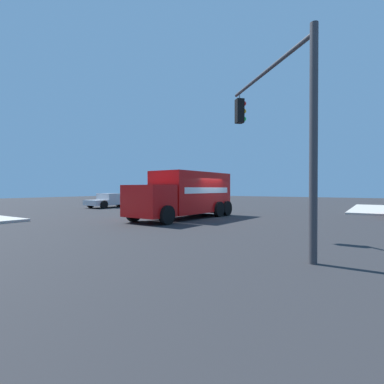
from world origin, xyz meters
The scene contains 4 objects.
ground_plane centered at (0.00, 0.00, 0.00)m, with size 100.00×100.00×0.00m, color #2B2B2D.
delivery_truck centered at (0.81, 1.09, 1.50)m, with size 3.14×7.88×2.89m.
traffic_light_primary centered at (-6.82, 7.30, 3.94)m, with size 3.72×3.48×5.92m.
pickup_silver centered at (12.88, -3.52, 0.73)m, with size 2.40×5.27×1.38m.
Camera 1 is at (-9.36, 15.98, 1.86)m, focal length 26.98 mm.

